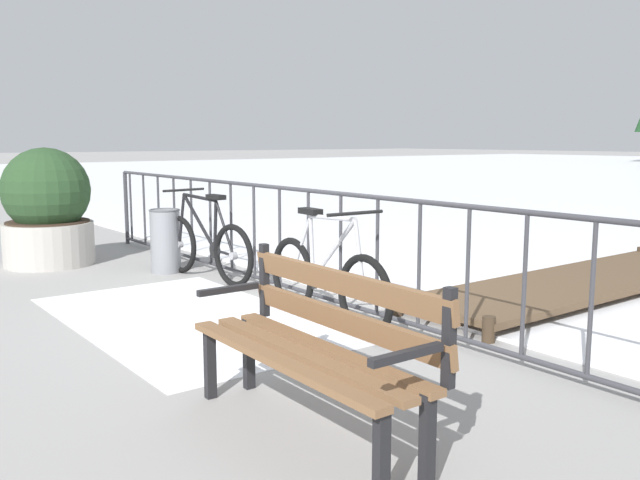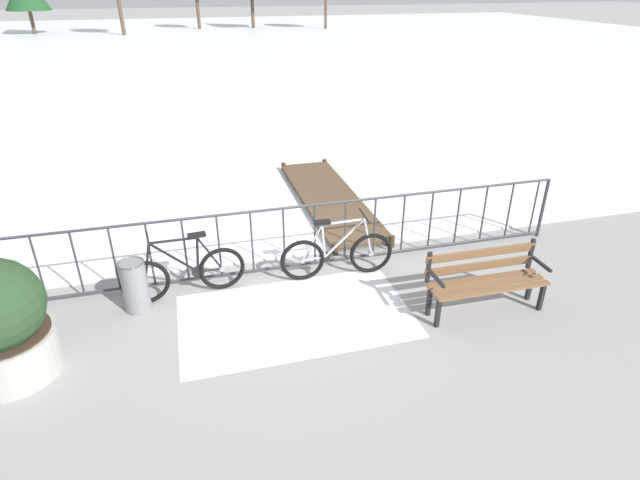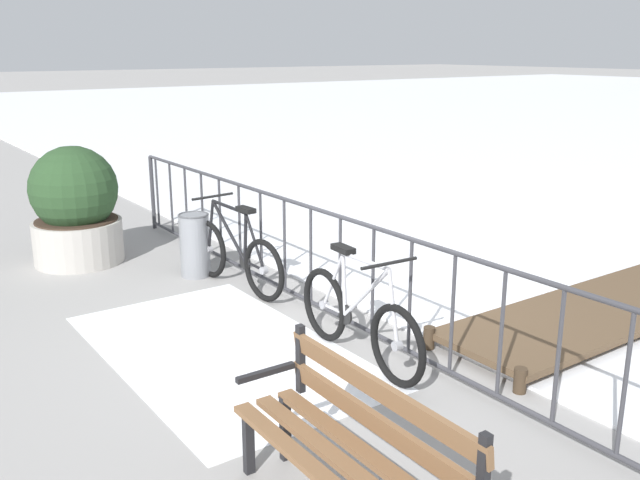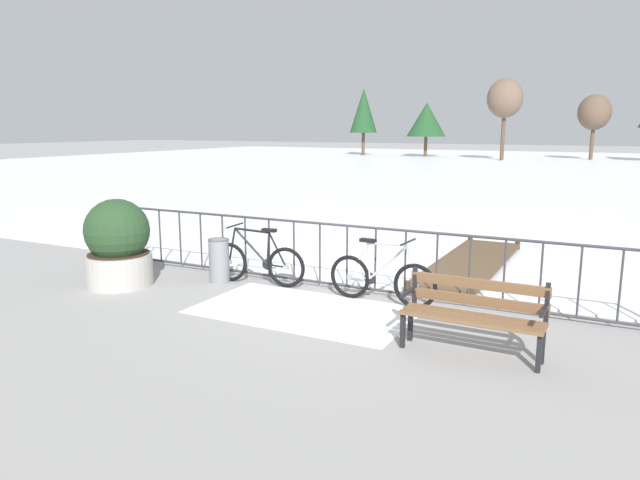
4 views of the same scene
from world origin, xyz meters
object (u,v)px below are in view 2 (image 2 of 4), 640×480
Objects in this scene: bicycle_second at (337,255)px; park_bench at (485,276)px; bicycle_near_railing at (185,273)px; trash_bin at (135,286)px.

park_bench is at bearing -38.84° from bicycle_second.
bicycle_second is at bearing 141.16° from park_bench.
bicycle_near_railing and bicycle_second have the same top height.
bicycle_second is at bearing 2.30° from trash_bin.
trash_bin is (-0.65, -0.17, 0.00)m from bicycle_near_railing.
park_bench is 2.20× the size of trash_bin.
bicycle_near_railing is 1.06× the size of park_bench.
bicycle_second is at bearing -1.32° from bicycle_near_railing.
trash_bin is at bearing -177.70° from bicycle_second.
trash_bin is at bearing 164.95° from park_bench.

